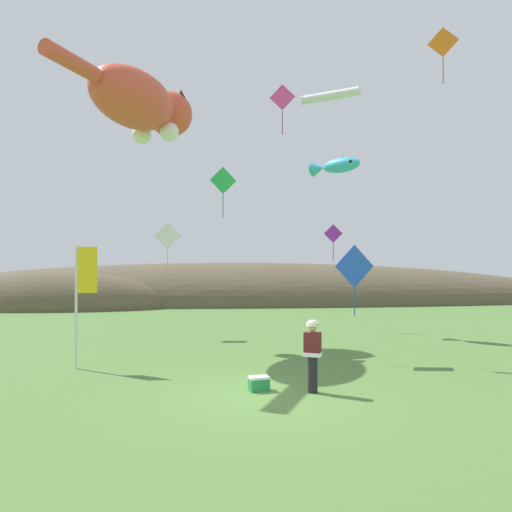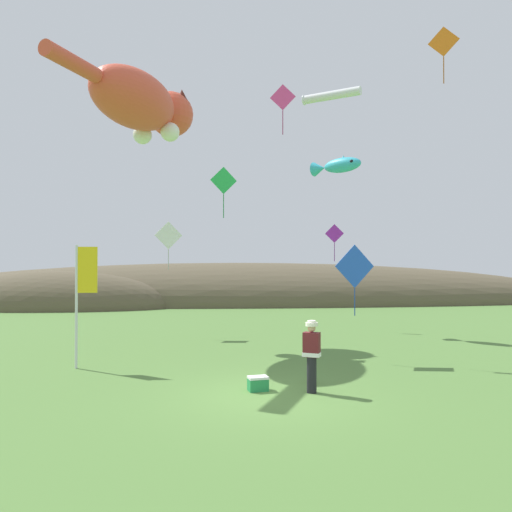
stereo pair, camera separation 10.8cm
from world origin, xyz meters
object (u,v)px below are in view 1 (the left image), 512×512
(kite_spool, at_px, (312,379))
(kite_fish_windsock, at_px, (336,166))
(kite_diamond_blue, at_px, (354,267))
(kite_diamond_green, at_px, (223,181))
(festival_attendant, at_px, (313,354))
(kite_tube_streamer, at_px, (330,96))
(picnic_cooler, at_px, (259,384))
(kite_giant_cat, at_px, (142,104))
(kite_diamond_orange, at_px, (443,43))
(festival_banner_pole, at_px, (82,288))
(kite_diamond_violet, at_px, (333,234))
(kite_diamond_pink, at_px, (282,98))
(kite_diamond_white, at_px, (167,236))

(kite_spool, relative_size, kite_fish_windsock, 0.09)
(kite_diamond_blue, height_order, kite_diamond_green, kite_diamond_green)
(festival_attendant, xyz_separation_m, kite_tube_streamer, (2.24, 8.14, 9.18))
(picnic_cooler, relative_size, kite_fish_windsock, 0.24)
(festival_attendant, relative_size, kite_tube_streamer, 0.77)
(kite_giant_cat, distance_m, kite_diamond_orange, 11.14)
(festival_banner_pole, xyz_separation_m, kite_tube_streamer, (8.70, 4.90, 7.70))
(kite_diamond_blue, xyz_separation_m, kite_diamond_orange, (3.02, 0.01, 7.45))
(kite_spool, bearing_deg, kite_giant_cat, 130.14)
(picnic_cooler, relative_size, kite_diamond_violet, 0.30)
(kite_diamond_blue, height_order, kite_diamond_violet, kite_diamond_violet)
(kite_diamond_blue, distance_m, kite_diamond_orange, 8.04)
(picnic_cooler, xyz_separation_m, kite_diamond_pink, (1.29, 5.63, 9.06))
(kite_giant_cat, height_order, kite_diamond_white, kite_giant_cat)
(kite_spool, height_order, picnic_cooler, picnic_cooler)
(festival_banner_pole, distance_m, kite_diamond_orange, 14.12)
(picnic_cooler, bearing_deg, kite_fish_windsock, 67.02)
(festival_attendant, bearing_deg, kite_diamond_blue, 61.26)
(picnic_cooler, relative_size, kite_giant_cat, 0.07)
(kite_tube_streamer, distance_m, kite_diamond_orange, 5.20)
(kite_spool, bearing_deg, picnic_cooler, -153.57)
(festival_banner_pole, bearing_deg, kite_diamond_orange, 2.85)
(festival_banner_pole, xyz_separation_m, kite_diamond_violet, (9.66, 8.54, 2.16))
(festival_attendant, distance_m, kite_diamond_pink, 10.18)
(festival_attendant, relative_size, kite_giant_cat, 0.23)
(picnic_cooler, distance_m, kite_diamond_white, 11.13)
(festival_attendant, relative_size, kite_fish_windsock, 0.77)
(picnic_cooler, distance_m, kite_diamond_orange, 12.68)
(kite_diamond_violet, relative_size, kite_diamond_green, 0.94)
(festival_attendant, bearing_deg, kite_tube_streamer, 74.60)
(festival_banner_pole, distance_m, kite_giant_cat, 8.25)
(kite_diamond_pink, bearing_deg, picnic_cooler, -102.91)
(picnic_cooler, height_order, kite_diamond_violet, kite_diamond_violet)
(kite_spool, xyz_separation_m, kite_diamond_white, (-4.78, 9.03, 4.29))
(picnic_cooler, bearing_deg, kite_spool, 26.43)
(festival_attendant, distance_m, kite_giant_cat, 12.51)
(kite_fish_windsock, relative_size, kite_diamond_blue, 1.00)
(festival_attendant, bearing_deg, kite_diamond_green, 108.22)
(kite_diamond_violet, bearing_deg, kite_diamond_white, -167.34)
(festival_banner_pole, relative_size, kite_diamond_orange, 1.96)
(kite_spool, bearing_deg, kite_diamond_white, 117.86)
(kite_tube_streamer, bearing_deg, festival_attendant, -105.40)
(kite_fish_windsock, bearing_deg, kite_giant_cat, -159.98)
(kite_fish_windsock, distance_m, kite_diamond_pink, 5.81)
(kite_diamond_white, relative_size, kite_diamond_pink, 1.15)
(festival_attendant, height_order, kite_diamond_blue, kite_diamond_blue)
(kite_spool, bearing_deg, kite_diamond_blue, 55.54)
(kite_fish_windsock, distance_m, kite_diamond_orange, 7.60)
(kite_fish_windsock, bearing_deg, kite_tube_streamer, -108.69)
(kite_giant_cat, xyz_separation_m, kite_diamond_green, (3.16, -0.89, -3.13))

